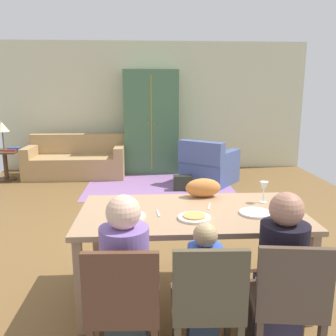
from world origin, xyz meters
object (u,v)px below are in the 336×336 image
dining_table (191,219)px  handbag (183,183)px  book_lower (11,150)px  plate_near_woman (255,213)px  armchair (208,166)px  table_lamp (2,128)px  dining_chair_child (207,301)px  plate_near_man (129,216)px  person_woman (280,280)px  plate_near_child (194,218)px  side_table (5,161)px  cat (203,188)px  couch (77,161)px  person_child (203,294)px  book_upper (14,148)px  dining_chair_woman (288,299)px  wine_glass (264,188)px  armoire (151,122)px  person_man (126,285)px  dining_chair_man (124,304)px

dining_table → handbag: dining_table is taller
book_lower → plate_near_woman: bearing=-50.8°
armchair → table_lamp: (-3.85, 0.44, 0.69)m
plate_near_woman → dining_chair_child: 0.93m
plate_near_man → plate_near_woman: size_ratio=1.00×
person_woman → plate_near_woman: bearing=90.4°
table_lamp → dining_chair_child: bearing=-58.4°
handbag → plate_near_man: bearing=-102.4°
plate_near_child → book_lower: plate_near_child is taller
side_table → cat: bearing=-49.5°
cat → side_table: (-3.23, 3.78, -0.47)m
plate_near_child → couch: (-1.78, 4.59, -0.47)m
person_child → armchair: person_child is taller
dining_table → armchair: size_ratio=1.49×
plate_near_man → book_lower: 4.88m
cat → book_upper: size_ratio=1.45×
person_child → armchair: bearing=80.0°
dining_chair_woman → handbag: 4.11m
plate_near_woman → person_woman: bearing=-89.6°
dining_chair_child → handbag: dining_chair_child is taller
plate_near_woman → handbag: (-0.24, 3.36, -0.64)m
wine_glass → book_upper: wine_glass is taller
cat → armoire: 4.37m
person_man → plate_near_woman: bearing=29.8°
person_child → armchair: 4.45m
book_lower → handbag: (3.19, -0.84, -0.46)m
book_upper → side_table: bearing=-172.7°
book_lower → person_man: bearing=-62.8°
armchair → table_lamp: size_ratio=2.22×
side_table → book_upper: bearing=7.3°
plate_near_woman → cat: size_ratio=0.78×
dining_chair_man → armoire: 5.60m
cat → couch: size_ratio=0.17×
person_man → cat: person_man is taller
table_lamp → side_table: bearing=-26.6°
plate_near_child → person_woman: (0.49, -0.48, -0.26)m
table_lamp → book_lower: size_ratio=2.45×
couch → book_lower: couch is taller
dining_table → wine_glass: bearing=15.7°
couch → cat: bearing=-64.4°
dining_table → armchair: bearing=78.3°
couch → book_lower: bearing=-164.6°
dining_chair_man → table_lamp: bearing=117.4°
dining_chair_man → cat: size_ratio=2.72×
armchair → armoire: 1.63m
plate_near_man → armchair: (1.26, 3.83, -0.45)m
dining_chair_woman → wine_glass: bearing=81.0°
armchair → handbag: bearing=-138.5°
dining_table → wine_glass: size_ratio=9.59×
person_man → person_child: (0.49, -0.01, -0.08)m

